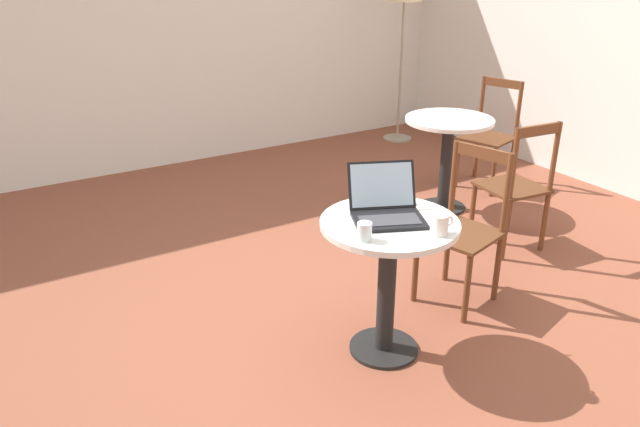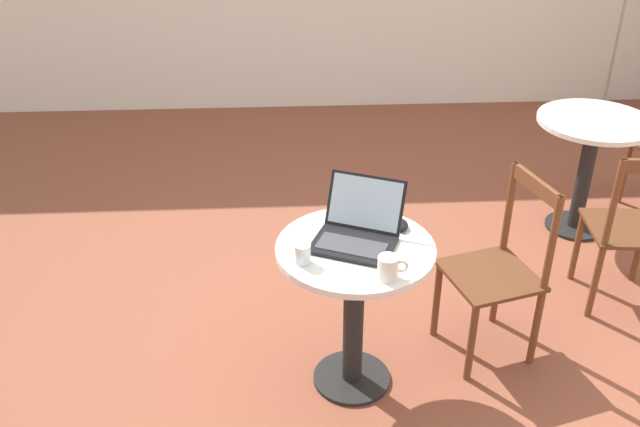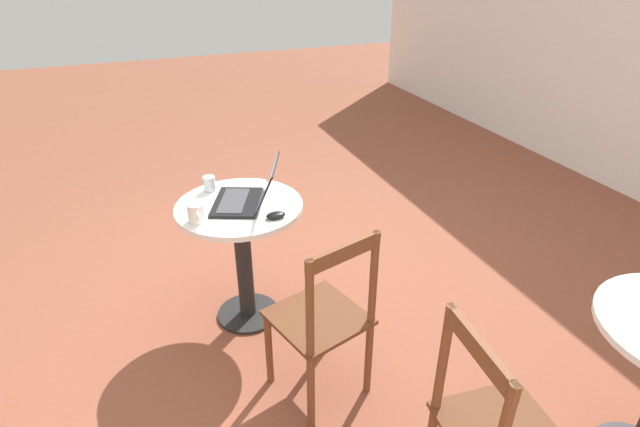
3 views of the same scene
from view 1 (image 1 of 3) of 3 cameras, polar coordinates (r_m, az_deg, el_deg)
The scene contains 11 objects.
ground_plane at distance 3.64m, azimuth 1.19°, elevation -9.89°, with size 16.00×16.00×0.00m, color brown.
wall_back at distance 6.06m, azimuth -15.90°, elevation 16.44°, with size 9.40×0.06×2.70m.
cafe_table_near at distance 3.15m, azimuth 6.24°, elevation -3.98°, with size 0.69×0.69×0.76m.
cafe_table_mid at distance 5.05m, azimuth 11.59°, elevation 6.35°, with size 0.69×0.69×0.76m.
chair_near_right at distance 3.76m, azimuth 13.04°, elevation -1.43°, with size 0.49×0.49×0.93m.
chair_mid_right at distance 5.70m, azimuth 15.28°, elevation 6.89°, with size 0.50×0.50×0.93m.
chair_mid_front at distance 4.50m, azimuth 17.51°, elevation 2.28°, with size 0.44×0.44×0.93m.
laptop at distance 3.08m, azimuth 6.08°, elevation 0.49°, with size 0.45×0.45×0.24m.
mouse at distance 3.28m, azimuth 7.97°, elevation 1.24°, with size 0.06×0.10×0.03m.
mug at distance 2.94m, azimuth 10.91°, elevation -0.99°, with size 0.12×0.08×0.10m.
drinking_glass at distance 2.84m, azimuth 4.09°, elevation -1.65°, with size 0.07×0.07×0.09m.
Camera 1 is at (-1.63, -2.57, 2.00)m, focal length 35.00 mm.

